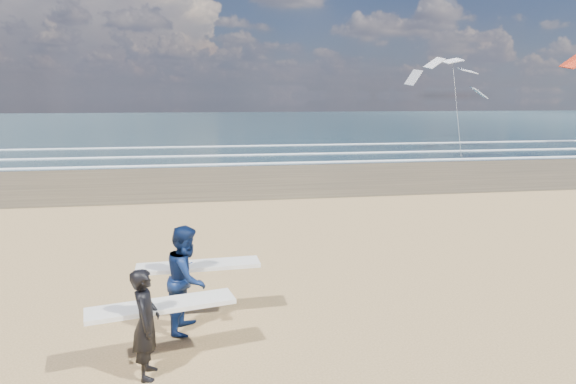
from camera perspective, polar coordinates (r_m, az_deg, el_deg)
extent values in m
cube|color=#483B26|center=(32.77, 27.93, 2.30)|extent=(220.00, 12.00, 0.01)
cube|color=#192F37|center=(82.25, 4.43, 7.79)|extent=(220.00, 100.00, 0.02)
cube|color=white|center=(36.65, 23.41, 3.49)|extent=(220.00, 0.50, 0.05)
cube|color=white|center=(40.65, 19.83, 4.36)|extent=(220.00, 0.50, 0.05)
cube|color=white|center=(46.39, 15.91, 5.28)|extent=(220.00, 0.50, 0.05)
imported|color=black|center=(7.92, -15.50, -13.88)|extent=(0.40, 0.61, 1.65)
cube|color=white|center=(8.18, -13.87, -12.16)|extent=(2.26, 0.96, 0.07)
imported|color=#0C1C45|center=(9.21, -11.15, -9.38)|extent=(0.91, 1.05, 1.88)
cube|color=white|center=(9.50, -9.91, -8.04)|extent=(2.22, 0.62, 0.07)
cube|color=slate|center=(37.02, 18.69, 3.87)|extent=(0.12, 0.12, 0.10)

